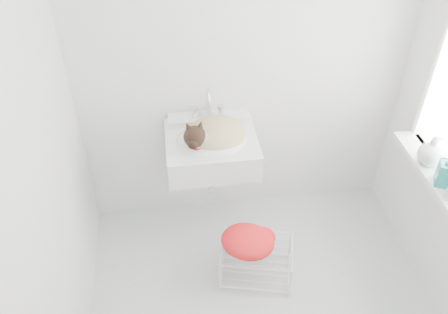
{
  "coord_description": "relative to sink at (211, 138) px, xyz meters",
  "views": [
    {
      "loc": [
        -0.48,
        -1.62,
        2.65
      ],
      "look_at": [
        -0.2,
        0.5,
        0.88
      ],
      "focal_mm": 37.53,
      "sensor_mm": 36.0,
      "label": 1
    }
  ],
  "objects": [
    {
      "name": "floor",
      "position": [
        0.25,
        -0.74,
        -0.85
      ],
      "size": [
        2.2,
        2.0,
        0.02
      ],
      "primitive_type": "cube",
      "color": "#B7BEC6",
      "rests_on": "ground"
    },
    {
      "name": "back_wall",
      "position": [
        0.25,
        0.26,
        0.4
      ],
      "size": [
        2.2,
        0.02,
        2.5
      ],
      "primitive_type": "cube",
      "color": "white",
      "rests_on": "ground"
    },
    {
      "name": "left_wall",
      "position": [
        -0.85,
        -0.74,
        0.4
      ],
      "size": [
        0.02,
        2.0,
        2.5
      ],
      "primitive_type": "cube",
      "color": "white",
      "rests_on": "ground"
    },
    {
      "name": "windowsill",
      "position": [
        1.26,
        -0.54,
        -0.02
      ],
      "size": [
        0.16,
        0.88,
        0.04
      ],
      "primitive_type": "cube",
      "color": "white",
      "rests_on": "right_wall"
    },
    {
      "name": "sink",
      "position": [
        0.0,
        0.0,
        0.0
      ],
      "size": [
        0.58,
        0.51,
        0.23
      ],
      "primitive_type": "cube",
      "color": "white",
      "rests_on": "back_wall"
    },
    {
      "name": "faucet",
      "position": [
        0.0,
        0.18,
        0.14
      ],
      "size": [
        0.21,
        0.15,
        0.21
      ],
      "primitive_type": null,
      "color": "silver",
      "rests_on": "sink"
    },
    {
      "name": "cat",
      "position": [
        0.01,
        -0.02,
        0.04
      ],
      "size": [
        0.44,
        0.38,
        0.26
      ],
      "rotation": [
        0.0,
        0.0,
        0.18
      ],
      "color": "tan",
      "rests_on": "sink"
    },
    {
      "name": "wire_rack",
      "position": [
        0.24,
        -0.45,
        -0.7
      ],
      "size": [
        0.51,
        0.42,
        0.27
      ],
      "primitive_type": "cube",
      "rotation": [
        0.0,
        0.0,
        -0.25
      ],
      "color": "silver",
      "rests_on": "floor"
    },
    {
      "name": "towel",
      "position": [
        0.17,
        -0.45,
        -0.55
      ],
      "size": [
        0.42,
        0.36,
        0.14
      ],
      "primitive_type": "ellipsoid",
      "rotation": [
        0.0,
        0.0,
        -0.41
      ],
      "color": "red",
      "rests_on": "wire_rack"
    },
    {
      "name": "bottle_b",
      "position": [
        1.25,
        -0.6,
        0.0
      ],
      "size": [
        0.13,
        0.13,
        0.22
      ],
      "primitive_type": "imported",
      "rotation": [
        0.0,
        0.0,
        1.13
      ],
      "color": "#197E76",
      "rests_on": "windowsill"
    },
    {
      "name": "bottle_c",
      "position": [
        1.25,
        -0.42,
        0.0
      ],
      "size": [
        0.21,
        0.21,
        0.19
      ],
      "primitive_type": "imported",
      "rotation": [
        0.0,
        0.0,
        0.74
      ],
      "color": "silver",
      "rests_on": "windowsill"
    }
  ]
}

